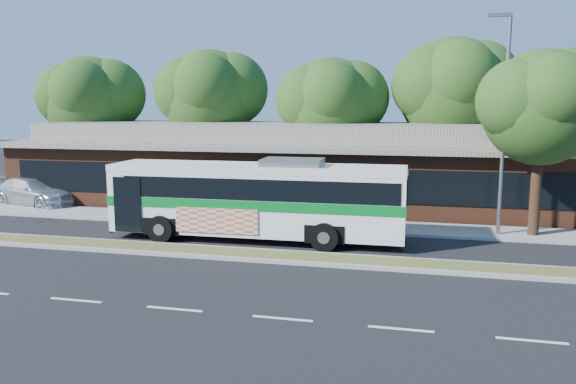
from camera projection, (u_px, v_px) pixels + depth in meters
The scene contains 14 objects.
ground at pixel (234, 260), 19.93m from camera, with size 120.00×120.00×0.00m, color black.
median_strip at pixel (239, 254), 20.50m from camera, with size 26.00×1.10×0.15m, color #474C20.
sidewalk at pixel (278, 222), 26.08m from camera, with size 44.00×2.60×0.12m, color gray.
parking_lot at pixel (3, 197), 33.64m from camera, with size 14.00×12.00×0.01m, color black.
plaza_building at pixel (307, 164), 32.10m from camera, with size 33.20×11.20×4.45m.
lamp_post at pixel (504, 119), 22.78m from camera, with size 0.93×0.18×9.07m.
tree_bg_a at pixel (96, 99), 36.91m from camera, with size 6.47×5.80×8.63m.
tree_bg_b at pixel (217, 95), 36.02m from camera, with size 6.69×6.00×9.00m.
tree_bg_c at pixel (337, 103), 33.32m from camera, with size 6.24×5.60×8.26m.
tree_bg_d at pixel (460, 89), 32.57m from camera, with size 6.91×6.20×9.37m.
tree_bg_e at pixel (576, 100), 30.35m from camera, with size 6.47×5.80×8.50m.
transit_bus at pixel (258, 195), 22.71m from camera, with size 12.01×2.97×3.36m.
sedan at pixel (35, 191), 30.83m from camera, with size 2.15×5.30×1.54m, color silver.
sidewalk_tree at pixel (550, 105), 22.60m from camera, with size 5.20×4.66×7.69m.
Camera 1 is at (6.31, -18.37, 5.42)m, focal length 35.00 mm.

